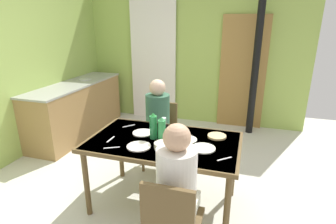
# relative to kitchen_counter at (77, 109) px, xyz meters

# --- Properties ---
(ground_plane) EXTENTS (6.71, 6.71, 0.00)m
(ground_plane) POSITION_rel_kitchen_counter_xyz_m (1.69, -1.31, -0.45)
(ground_plane) COLOR beige
(wall_back) EXTENTS (4.24, 0.10, 2.68)m
(wall_back) POSITION_rel_kitchen_counter_xyz_m (1.69, 1.27, 0.89)
(wall_back) COLOR #9EBC55
(wall_back) RESTS_ON ground_plane
(wall_left) EXTENTS (0.10, 3.87, 2.68)m
(wall_left) POSITION_rel_kitchen_counter_xyz_m (-0.33, -0.66, 0.89)
(wall_left) COLOR #9CBA57
(wall_left) RESTS_ON ground_plane
(door_wooden) EXTENTS (0.80, 0.05, 2.00)m
(door_wooden) POSITION_rel_kitchen_counter_xyz_m (2.68, 1.19, 0.55)
(door_wooden) COLOR olive
(door_wooden) RESTS_ON ground_plane
(stove_pipe_column) EXTENTS (0.12, 0.12, 2.68)m
(stove_pipe_column) POSITION_rel_kitchen_counter_xyz_m (2.88, 0.92, 0.89)
(stove_pipe_column) COLOR black
(stove_pipe_column) RESTS_ON ground_plane
(curtain_panel) EXTENTS (0.90, 0.03, 2.25)m
(curtain_panel) POSITION_rel_kitchen_counter_xyz_m (0.99, 1.17, 0.68)
(curtain_panel) COLOR white
(curtain_panel) RESTS_ON ground_plane
(kitchen_counter) EXTENTS (0.61, 2.05, 0.91)m
(kitchen_counter) POSITION_rel_kitchen_counter_xyz_m (0.00, 0.00, 0.00)
(kitchen_counter) COLOR #9F7847
(kitchen_counter) RESTS_ON ground_plane
(dining_table) EXTENTS (1.51, 0.89, 0.76)m
(dining_table) POSITION_rel_kitchen_counter_xyz_m (2.04, -1.42, 0.23)
(dining_table) COLOR brown
(dining_table) RESTS_ON ground_plane
(chair_near_diner) EXTENTS (0.40, 0.40, 0.87)m
(chair_near_diner) POSITION_rel_kitchen_counter_xyz_m (2.36, -2.22, 0.05)
(chair_near_diner) COLOR brown
(chair_near_diner) RESTS_ON ground_plane
(chair_far_diner) EXTENTS (0.40, 0.40, 0.87)m
(chair_far_diner) POSITION_rel_kitchen_counter_xyz_m (1.74, -0.62, 0.05)
(chair_far_diner) COLOR brown
(chair_far_diner) RESTS_ON ground_plane
(person_near_diner) EXTENTS (0.30, 0.37, 0.77)m
(person_near_diner) POSITION_rel_kitchen_counter_xyz_m (2.36, -2.08, 0.33)
(person_near_diner) COLOR silver
(person_near_diner) RESTS_ON ground_plane
(person_far_diner) EXTENTS (0.30, 0.37, 0.77)m
(person_far_diner) POSITION_rel_kitchen_counter_xyz_m (1.74, -0.76, 0.33)
(person_far_diner) COLOR #32614C
(person_far_diner) RESTS_ON ground_plane
(water_bottle_green_near) EXTENTS (0.08, 0.08, 0.26)m
(water_bottle_green_near) POSITION_rel_kitchen_counter_xyz_m (2.03, -1.44, 0.43)
(water_bottle_green_near) COLOR green
(water_bottle_green_near) RESTS_ON dining_table
(water_bottle_green_far) EXTENTS (0.08, 0.08, 0.27)m
(water_bottle_green_far) POSITION_rel_kitchen_counter_xyz_m (1.93, -1.41, 0.43)
(water_bottle_green_far) COLOR #298345
(water_bottle_green_far) RESTS_ON dining_table
(serving_bowl_center) EXTENTS (0.17, 0.17, 0.05)m
(serving_bowl_center) POSITION_rel_kitchen_counter_xyz_m (2.09, -1.59, 0.33)
(serving_bowl_center) COLOR beige
(serving_bowl_center) RESTS_ON dining_table
(dinner_plate_near_left) EXTENTS (0.21, 0.21, 0.01)m
(dinner_plate_near_left) POSITION_rel_kitchen_counter_xyz_m (1.78, -1.32, 0.31)
(dinner_plate_near_left) COLOR white
(dinner_plate_near_left) RESTS_ON dining_table
(dinner_plate_near_right) EXTENTS (0.23, 0.23, 0.01)m
(dinner_plate_near_right) POSITION_rel_kitchen_counter_xyz_m (1.86, -1.63, 0.31)
(dinner_plate_near_right) COLOR white
(dinner_plate_near_right) RESTS_ON dining_table
(dinner_plate_far_center) EXTENTS (0.21, 0.21, 0.01)m
(dinner_plate_far_center) POSITION_rel_kitchen_counter_xyz_m (2.26, -1.35, 0.31)
(dinner_plate_far_center) COLOR white
(dinner_plate_far_center) RESTS_ON dining_table
(dinner_plate_far_side) EXTENTS (0.23, 0.23, 0.01)m
(dinner_plate_far_side) POSITION_rel_kitchen_counter_xyz_m (2.45, -1.49, 0.31)
(dinner_plate_far_side) COLOR white
(dinner_plate_far_side) RESTS_ON dining_table
(drinking_glass_by_near_diner) EXTENTS (0.06, 0.06, 0.10)m
(drinking_glass_by_near_diner) POSITION_rel_kitchen_counter_xyz_m (1.92, -1.05, 0.35)
(drinking_glass_by_near_diner) COLOR silver
(drinking_glass_by_near_diner) RESTS_ON dining_table
(bread_plate_sliced) EXTENTS (0.19, 0.19, 0.02)m
(bread_plate_sliced) POSITION_rel_kitchen_counter_xyz_m (2.54, -1.19, 0.32)
(bread_plate_sliced) COLOR #DBB77A
(bread_plate_sliced) RESTS_ON dining_table
(cutlery_knife_near) EXTENTS (0.12, 0.11, 0.00)m
(cutlery_knife_near) POSITION_rel_kitchen_counter_xyz_m (2.66, -1.63, 0.31)
(cutlery_knife_near) COLOR silver
(cutlery_knife_near) RESTS_ON dining_table
(cutlery_fork_near) EXTENTS (0.02, 0.15, 0.00)m
(cutlery_fork_near) POSITION_rel_kitchen_counter_xyz_m (1.53, -1.56, 0.31)
(cutlery_fork_near) COLOR silver
(cutlery_fork_near) RESTS_ON dining_table
(cutlery_knife_far) EXTENTS (0.14, 0.08, 0.00)m
(cutlery_knife_far) POSITION_rel_kitchen_counter_xyz_m (1.63, -1.73, 0.31)
(cutlery_knife_far) COLOR silver
(cutlery_knife_far) RESTS_ON dining_table
(cutlery_fork_far) EXTENTS (0.11, 0.12, 0.00)m
(cutlery_fork_far) POSITION_rel_kitchen_counter_xyz_m (1.55, -1.18, 0.31)
(cutlery_fork_far) COLOR silver
(cutlery_fork_far) RESTS_ON dining_table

